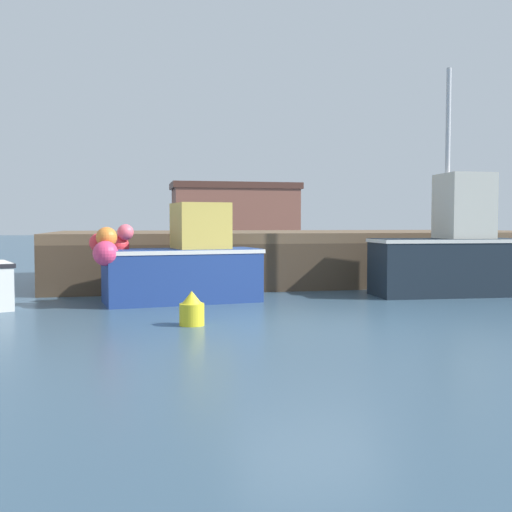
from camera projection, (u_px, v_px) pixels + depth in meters
name	position (u px, v px, depth m)	size (l,w,h in m)	color
ground	(312.00, 327.00, 10.03)	(120.00, 160.00, 0.10)	#334C60
pier	(312.00, 240.00, 17.81)	(14.54, 6.73, 1.40)	brown
fishing_boat_near_right	(181.00, 263.00, 12.75)	(3.54, 1.83, 2.06)	navy
fishing_boat_mid	(450.00, 251.00, 13.93)	(3.41, 1.47, 5.11)	#19232D
warehouse	(235.00, 213.00, 49.29)	(10.19, 4.28, 4.85)	brown
mooring_buoy_foreground	(192.00, 310.00, 9.86)	(0.40, 0.40, 0.55)	yellow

